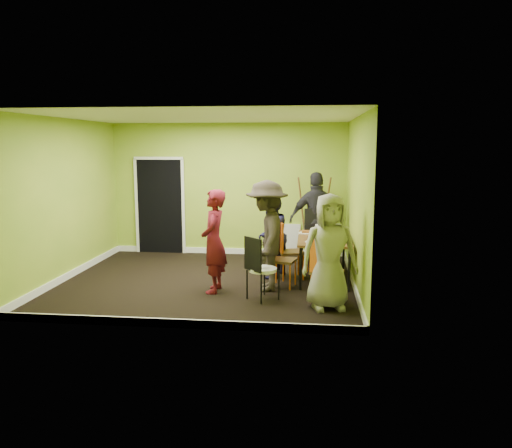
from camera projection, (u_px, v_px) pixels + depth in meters
The scene contains 28 objects.
ground at pixel (208, 281), 8.66m from camera, with size 5.00×5.00×0.00m, color black.
room_walls at pixel (206, 225), 8.55m from camera, with size 5.04×4.54×2.82m.
dining_table at pixel (324, 241), 8.67m from camera, with size 0.90×1.50×0.75m.
chair_left_far at pixel (287, 247), 8.76m from camera, with size 0.52×0.51×1.02m.
chair_left_near at pixel (278, 254), 8.28m from camera, with size 0.48×0.48×0.96m.
chair_back_end at pixel (317, 226), 9.54m from camera, with size 0.49×0.57×1.13m.
chair_front_end at pixel (325, 267), 7.39m from camera, with size 0.53×0.53×0.99m.
chair_bentwood at pixel (259, 265), 7.53m from camera, with size 0.54×0.54×0.98m.
easel at pixel (314, 219), 10.22m from camera, with size 0.68×0.64×1.71m.
plate_near_left at pixel (306, 233), 9.07m from camera, with size 0.26×0.26×0.01m, color white.
plate_near_right at pixel (312, 242), 8.24m from camera, with size 0.25×0.25×0.01m, color white.
plate_far_back at pixel (322, 231), 9.23m from camera, with size 0.22×0.22×0.01m, color white.
plate_far_front at pixel (329, 244), 8.09m from camera, with size 0.23×0.23×0.01m, color white.
plate_wall_back at pixel (341, 236), 8.81m from camera, with size 0.23×0.23×0.01m, color white.
plate_wall_front at pixel (342, 240), 8.38m from camera, with size 0.26×0.26×0.01m, color white.
thermos at pixel (327, 232), 8.59m from camera, with size 0.07×0.07×0.20m, color white.
blue_bottle at pixel (337, 235), 8.39m from camera, with size 0.08×0.08×0.20m, color #1934BB.
orange_bottle at pixel (322, 233), 8.81m from camera, with size 0.04×0.04×0.09m, color orange.
glass_mid at pixel (315, 232), 8.89m from camera, with size 0.06×0.06×0.10m, color black.
glass_back at pixel (325, 231), 9.04m from camera, with size 0.07×0.07×0.09m, color black.
glass_front at pixel (330, 241), 8.13m from camera, with size 0.06×0.06×0.10m, color black.
cup_a at pixel (317, 237), 8.49m from camera, with size 0.12×0.12×0.10m, color white.
cup_b at pixel (334, 235), 8.68m from camera, with size 0.10×0.10×0.09m, color white.
person_standing at pixel (214, 241), 7.93m from camera, with size 0.60×0.40×1.65m, color #5D0F1B.
person_left_far at pixel (271, 235), 8.83m from camera, with size 0.73×0.57×1.51m, color #171433.
person_left_near at pixel (267, 236), 8.03m from camera, with size 1.16×0.66×1.79m, color black.
person_back_end at pixel (317, 219), 9.68m from camera, with size 1.07×0.45×1.83m, color #232227.
person_front_end at pixel (329, 252), 7.11m from camera, with size 0.82×0.53×1.67m, color gray.
Camera 1 is at (1.74, -8.25, 2.35)m, focal length 35.00 mm.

